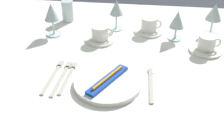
% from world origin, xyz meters
% --- Properties ---
extents(dining_table, '(1.80, 1.11, 0.74)m').
position_xyz_m(dining_table, '(0.00, 0.00, 0.66)').
color(dining_table, white).
rests_on(dining_table, ground).
extents(dinner_plate, '(0.25, 0.25, 0.02)m').
position_xyz_m(dinner_plate, '(0.02, -0.28, 0.75)').
color(dinner_plate, white).
rests_on(dinner_plate, dining_table).
extents(toothbrush_package, '(0.13, 0.20, 0.02)m').
position_xyz_m(toothbrush_package, '(0.02, -0.28, 0.77)').
color(toothbrush_package, blue).
rests_on(toothbrush_package, dinner_plate).
extents(fork_outer, '(0.03, 0.21, 0.00)m').
position_xyz_m(fork_outer, '(-0.13, -0.24, 0.74)').
color(fork_outer, beige).
rests_on(fork_outer, dining_table).
extents(fork_inner, '(0.03, 0.22, 0.00)m').
position_xyz_m(fork_inner, '(-0.16, -0.25, 0.74)').
color(fork_inner, beige).
rests_on(fork_inner, dining_table).
extents(fork_salad, '(0.03, 0.22, 0.00)m').
position_xyz_m(fork_salad, '(-0.19, -0.24, 0.74)').
color(fork_salad, beige).
rests_on(fork_salad, dining_table).
extents(spoon_soup, '(0.03, 0.22, 0.01)m').
position_xyz_m(spoon_soup, '(0.18, -0.23, 0.74)').
color(spoon_soup, beige).
rests_on(spoon_soup, dining_table).
extents(saucer_left, '(0.14, 0.14, 0.01)m').
position_xyz_m(saucer_left, '(0.16, 0.18, 0.74)').
color(saucer_left, white).
rests_on(saucer_left, dining_table).
extents(coffee_cup_left, '(0.10, 0.08, 0.07)m').
position_xyz_m(coffee_cup_left, '(0.16, 0.18, 0.78)').
color(coffee_cup_left, white).
rests_on(coffee_cup_left, saucer_left).
extents(saucer_right, '(0.14, 0.14, 0.01)m').
position_xyz_m(saucer_right, '(0.41, 0.02, 0.74)').
color(saucer_right, white).
rests_on(saucer_right, dining_table).
extents(coffee_cup_right, '(0.10, 0.07, 0.06)m').
position_xyz_m(coffee_cup_right, '(0.41, 0.02, 0.78)').
color(coffee_cup_right, white).
rests_on(coffee_cup_right, saucer_right).
extents(saucer_far, '(0.14, 0.14, 0.01)m').
position_xyz_m(saucer_far, '(-0.06, 0.06, 0.74)').
color(saucer_far, white).
rests_on(saucer_far, dining_table).
extents(coffee_cup_far, '(0.10, 0.08, 0.06)m').
position_xyz_m(coffee_cup_far, '(-0.06, 0.06, 0.78)').
color(coffee_cup_far, white).
rests_on(coffee_cup_far, saucer_far).
extents(wine_glass_centre, '(0.07, 0.07, 0.14)m').
position_xyz_m(wine_glass_centre, '(0.29, 0.12, 0.83)').
color(wine_glass_centre, silver).
rests_on(wine_glass_centre, dining_table).
extents(wine_glass_left, '(0.07, 0.07, 0.16)m').
position_xyz_m(wine_glass_left, '(-0.29, 0.09, 0.85)').
color(wine_glass_left, silver).
rests_on(wine_glass_left, dining_table).
extents(wine_glass_right, '(0.07, 0.07, 0.16)m').
position_xyz_m(wine_glass_right, '(0.46, 0.19, 0.85)').
color(wine_glass_right, silver).
rests_on(wine_glass_right, dining_table).
extents(wine_glass_far, '(0.07, 0.07, 0.15)m').
position_xyz_m(wine_glass_far, '(0.00, 0.19, 0.85)').
color(wine_glass_far, silver).
rests_on(wine_glass_far, dining_table).
extents(drink_tumbler, '(0.06, 0.06, 0.11)m').
position_xyz_m(drink_tumbler, '(-0.27, 0.26, 0.79)').
color(drink_tumbler, silver).
rests_on(drink_tumbler, dining_table).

